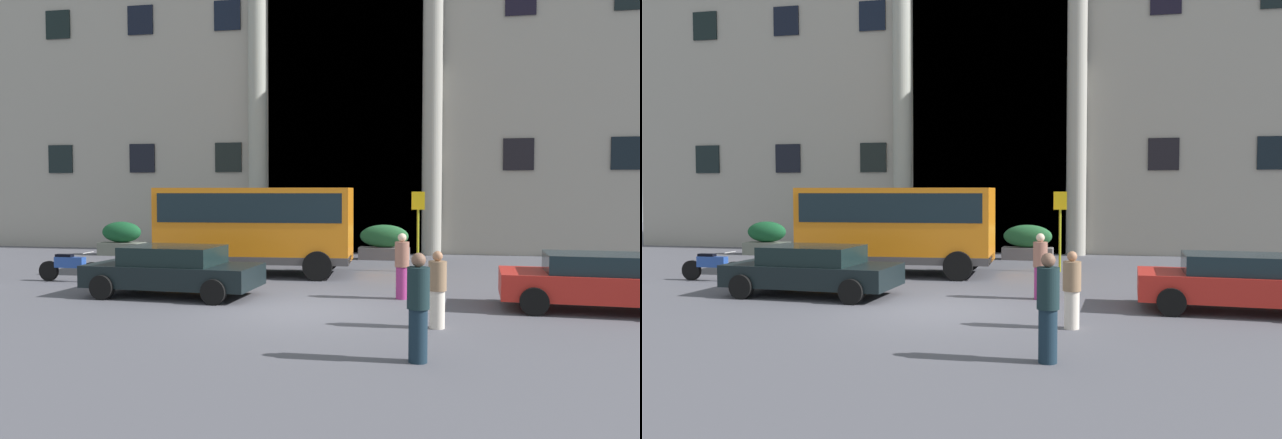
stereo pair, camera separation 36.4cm
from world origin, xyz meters
TOP-DOWN VIEW (x-y plane):
  - ground_plane at (0.00, 0.00)m, footprint 80.00×64.00m
  - office_building_facade at (-0.00, 17.48)m, footprint 36.74×9.66m
  - orange_minibus at (-2.77, 5.50)m, footprint 6.27×2.88m
  - bus_stop_sign at (2.36, 7.16)m, footprint 0.44×0.08m
  - hedge_planter_west at (-10.10, 10.24)m, footprint 1.80×0.89m
  - hedge_planter_entrance_right at (-7.09, 10.12)m, footprint 1.78×0.71m
  - hedge_planter_east at (0.95, 10.56)m, footprint 1.99×0.74m
  - hedge_planter_entrance_left at (-2.39, 10.71)m, footprint 1.91×0.75m
  - parked_estate_mid at (-3.71, 1.20)m, footprint 4.49×2.20m
  - parked_hatchback_near at (6.59, 1.11)m, footprint 4.46×2.20m
  - motorcycle_far_end at (-7.86, 2.98)m, footprint 2.04×0.55m
  - pedestrian_woman_dark_dress at (2.66, -3.81)m, footprint 0.36×0.36m
  - pedestrian_woman_with_bag at (2.11, 1.85)m, footprint 0.36×0.36m
  - pedestrian_child_trailing at (2.97, -1.32)m, footprint 0.36×0.36m

SIDE VIEW (x-z plane):
  - ground_plane at x=0.00m, z-range -0.12..0.00m
  - motorcycle_far_end at x=-7.86m, z-range 0.01..0.91m
  - hedge_planter_east at x=0.95m, z-range -0.02..1.35m
  - parked_estate_mid at x=-3.71m, z-range 0.03..1.33m
  - hedge_planter_west at x=-10.10m, z-range -0.02..1.39m
  - parked_hatchback_near at x=6.59m, z-range 0.03..1.33m
  - pedestrian_child_trailing at x=2.97m, z-range 0.00..1.53m
  - hedge_planter_entrance_right at x=-7.09m, z-range -0.03..1.59m
  - hedge_planter_entrance_left at x=-2.39m, z-range -0.03..1.64m
  - pedestrian_woman_with_bag at x=2.11m, z-range 0.00..1.66m
  - pedestrian_woman_dark_dress at x=2.66m, z-range 0.01..1.76m
  - bus_stop_sign at x=2.36m, z-range 0.32..3.01m
  - orange_minibus at x=-2.77m, z-range 0.27..3.08m
  - office_building_facade at x=0.00m, z-range -0.01..19.20m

